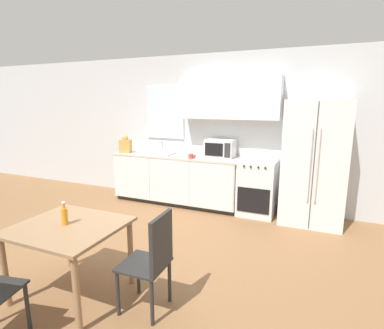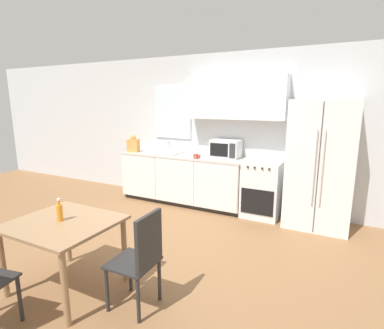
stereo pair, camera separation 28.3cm
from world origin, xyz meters
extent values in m
plane|color=olive|center=(0.00, 0.00, 0.00)|extent=(12.00, 12.00, 0.00)
cube|color=silver|center=(0.00, 2.16, 1.35)|extent=(12.00, 0.06, 2.70)
cube|color=silver|center=(-0.92, 2.12, 1.66)|extent=(0.79, 0.04, 0.98)
cube|color=white|center=(0.40, 1.97, 1.93)|extent=(1.72, 0.32, 0.71)
cube|color=#333333|center=(-0.53, 1.84, 0.04)|extent=(2.36, 0.57, 0.08)
cube|color=white|center=(-0.53, 1.81, 0.48)|extent=(2.36, 0.63, 0.80)
cube|color=white|center=(-1.32, 1.49, 0.48)|extent=(0.77, 0.01, 0.78)
cube|color=white|center=(-0.53, 1.49, 0.48)|extent=(0.77, 0.01, 0.78)
cube|color=white|center=(0.26, 1.49, 0.48)|extent=(0.77, 0.01, 0.78)
cube|color=beige|center=(-0.53, 1.81, 0.90)|extent=(2.39, 0.66, 0.03)
cube|color=white|center=(0.96, 1.83, 0.46)|extent=(0.59, 0.60, 0.92)
cube|color=black|center=(0.96, 1.52, 0.32)|extent=(0.51, 0.01, 0.41)
cylinder|color=#262626|center=(0.79, 1.51, 0.87)|extent=(0.03, 0.02, 0.03)
cylinder|color=#262626|center=(0.90, 1.51, 0.87)|extent=(0.03, 0.02, 0.03)
cylinder|color=#262626|center=(1.02, 1.51, 0.87)|extent=(0.03, 0.02, 0.03)
cylinder|color=#262626|center=(1.12, 1.51, 0.87)|extent=(0.03, 0.02, 0.03)
cube|color=white|center=(1.81, 1.79, 0.95)|extent=(0.91, 0.68, 1.90)
cube|color=#3F3F3F|center=(1.81, 1.44, 0.95)|extent=(0.01, 0.01, 1.84)
cylinder|color=silver|center=(1.76, 1.42, 0.99)|extent=(0.02, 0.02, 1.05)
cylinder|color=silver|center=(1.86, 1.42, 0.99)|extent=(0.02, 0.02, 1.05)
cube|color=#B7BABC|center=(-0.92, 1.81, 0.92)|extent=(0.62, 0.41, 0.02)
cylinder|color=silver|center=(-0.92, 1.98, 1.03)|extent=(0.02, 0.02, 0.20)
cylinder|color=silver|center=(-0.92, 1.91, 1.12)|extent=(0.02, 0.14, 0.02)
cube|color=silver|center=(0.26, 1.93, 1.07)|extent=(0.50, 0.34, 0.31)
cube|color=black|center=(0.20, 1.75, 1.07)|extent=(0.32, 0.01, 0.22)
cube|color=#2D2D33|center=(0.44, 1.75, 1.07)|extent=(0.10, 0.01, 0.25)
cylinder|color=#BF4C3F|center=(-0.15, 1.58, 0.95)|extent=(0.09, 0.09, 0.08)
torus|color=#BF4C3F|center=(-0.08, 1.58, 0.96)|extent=(0.02, 0.07, 0.07)
cube|color=#DB994C|center=(-1.56, 1.68, 1.03)|extent=(0.25, 0.23, 0.25)
sphere|color=#DB994C|center=(-1.56, 1.68, 1.18)|extent=(0.14, 0.14, 0.11)
cube|color=#997551|center=(-0.28, -1.06, 0.71)|extent=(0.97, 0.87, 0.03)
cylinder|color=#997551|center=(-0.70, -1.44, 0.35)|extent=(0.06, 0.06, 0.69)
cylinder|color=#997551|center=(0.15, -1.44, 0.35)|extent=(0.06, 0.06, 0.69)
cylinder|color=#997551|center=(-0.70, -0.69, 0.35)|extent=(0.06, 0.06, 0.69)
cylinder|color=#997551|center=(0.15, -0.69, 0.35)|extent=(0.06, 0.06, 0.69)
cylinder|color=#282828|center=(-0.25, -1.58, 0.21)|extent=(0.03, 0.03, 0.43)
cube|color=#282828|center=(0.49, -0.97, 0.44)|extent=(0.41, 0.41, 0.02)
cube|color=#282828|center=(0.67, -0.96, 0.69)|extent=(0.05, 0.37, 0.48)
cylinder|color=#282828|center=(0.32, -1.14, 0.21)|extent=(0.03, 0.03, 0.43)
cylinder|color=#282828|center=(0.31, -0.80, 0.21)|extent=(0.03, 0.03, 0.43)
cylinder|color=#282828|center=(0.66, -1.14, 0.21)|extent=(0.03, 0.03, 0.43)
cylinder|color=#282828|center=(0.65, -0.80, 0.21)|extent=(0.03, 0.03, 0.43)
cylinder|color=orange|center=(-0.32, -1.06, 0.80)|extent=(0.06, 0.06, 0.16)
cylinder|color=orange|center=(-0.32, -1.06, 0.91)|extent=(0.03, 0.03, 0.05)
cylinder|color=white|center=(-0.32, -1.06, 0.94)|extent=(0.03, 0.03, 0.02)
camera|label=1|loc=(1.84, -3.04, 1.87)|focal=28.00mm
camera|label=2|loc=(2.10, -2.92, 1.87)|focal=28.00mm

